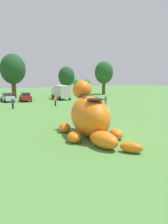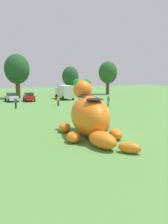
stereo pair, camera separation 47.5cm
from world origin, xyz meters
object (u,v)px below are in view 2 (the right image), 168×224
box_truck (64,92)px  spectator_by_cars (58,101)px  spectator_wandering (16,103)px  spectator_mid_field (108,101)px  car_white (11,97)px  giant_inflatable_creature (90,115)px  car_red (29,97)px

box_truck → spectator_by_cars: bearing=-117.6°
box_truck → spectator_wandering: 15.14m
spectator_mid_field → spectator_wandering: bearing=162.4°
spectator_wandering → car_white: bearing=84.2°
box_truck → spectator_by_cars: box_truck is taller
giant_inflatable_creature → spectator_by_cars: 19.05m
spectator_mid_field → car_red: bearing=125.3°
spectator_mid_field → spectator_by_cars: (-7.05, 4.28, 0.00)m
spectator_mid_field → box_truck: bearing=98.4°
car_white → box_truck: bearing=-3.4°
car_white → spectator_mid_field: 19.35m
giant_inflatable_creature → box_truck: bearing=71.9°
giant_inflatable_creature → car_red: 27.95m
box_truck → car_white: bearing=176.6°
car_red → box_truck: bearing=1.9°
car_white → car_red: size_ratio=1.01×
giant_inflatable_creature → car_red: giant_inflatable_creature is taller
spectator_by_cars → spectator_wandering: (-6.80, 0.12, 0.00)m
spectator_by_cars → spectator_wandering: 6.80m
car_white → box_truck: (10.78, -0.64, 0.74)m
car_white → car_red: 3.30m
car_white → spectator_wandering: (-1.02, -10.10, -0.01)m
car_white → car_red: bearing=-15.6°
car_white → spectator_by_cars: car_white is taller
box_truck → car_red: bearing=-178.1°
car_red → box_truck: box_truck is taller
spectator_by_cars → box_truck: bearing=62.4°
car_red → spectator_by_cars: 9.68m
spectator_mid_field → spectator_by_cars: same height
giant_inflatable_creature → spectator_by_cars: size_ratio=5.46×
car_red → spectator_wandering: car_red is taller
car_red → spectator_by_cars: bearing=-74.5°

